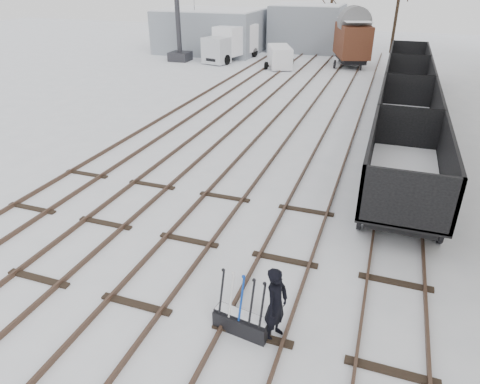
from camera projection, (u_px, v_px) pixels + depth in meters
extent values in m
plane|color=white|center=(136.00, 305.00, 10.53)|extent=(120.00, 120.00, 0.00)
cube|color=black|center=(165.00, 116.00, 24.23)|extent=(0.07, 52.00, 0.15)
cube|color=black|center=(188.00, 118.00, 23.80)|extent=(0.07, 52.00, 0.15)
cube|color=black|center=(9.00, 222.00, 13.97)|extent=(1.90, 0.20, 0.08)
cube|color=black|center=(214.00, 121.00, 23.34)|extent=(0.07, 52.00, 0.15)
cube|color=black|center=(239.00, 124.00, 22.91)|extent=(0.07, 52.00, 0.15)
cube|color=black|center=(86.00, 239.00, 13.08)|extent=(1.90, 0.20, 0.08)
cube|color=black|center=(267.00, 127.00, 22.45)|extent=(0.07, 52.00, 0.15)
cube|color=black|center=(294.00, 130.00, 22.03)|extent=(0.07, 52.00, 0.15)
cube|color=black|center=(174.00, 259.00, 12.20)|extent=(1.90, 0.20, 0.08)
cube|color=black|center=(324.00, 133.00, 21.57)|extent=(0.07, 52.00, 0.15)
cube|color=black|center=(353.00, 137.00, 21.14)|extent=(0.07, 52.00, 0.15)
cube|color=black|center=(275.00, 281.00, 11.31)|extent=(1.90, 0.20, 0.08)
cube|color=black|center=(386.00, 140.00, 20.68)|extent=(0.07, 52.00, 0.15)
cube|color=black|center=(418.00, 144.00, 20.25)|extent=(0.07, 52.00, 0.15)
cube|color=black|center=(394.00, 307.00, 10.42)|extent=(1.90, 0.20, 0.08)
cube|color=gray|center=(212.00, 31.00, 43.66)|extent=(10.00, 8.00, 4.00)
cube|color=white|center=(212.00, 9.00, 42.72)|extent=(9.80, 7.84, 0.10)
cube|color=gray|center=(307.00, 28.00, 44.26)|extent=(7.00, 6.00, 4.40)
cube|color=white|center=(309.00, 4.00, 43.23)|extent=(6.86, 5.88, 0.10)
cube|color=black|center=(242.00, 324.00, 9.68)|extent=(1.35, 0.60, 0.44)
cube|color=black|center=(242.00, 316.00, 9.57)|extent=(1.33, 0.48, 0.06)
cube|color=white|center=(242.00, 314.00, 9.55)|extent=(1.27, 0.44, 0.03)
cylinder|color=black|center=(222.00, 292.00, 9.55)|extent=(0.09, 0.32, 1.08)
cylinder|color=silver|center=(232.00, 295.00, 9.45)|extent=(0.09, 0.32, 1.08)
cylinder|color=#0B3498|center=(242.00, 299.00, 9.34)|extent=(0.09, 0.32, 1.08)
cylinder|color=black|center=(252.00, 302.00, 9.24)|extent=(0.09, 0.32, 1.08)
cylinder|color=black|center=(262.00, 306.00, 9.14)|extent=(0.09, 0.32, 1.08)
imported|color=black|center=(276.00, 305.00, 9.22)|extent=(0.60, 0.76, 1.83)
cube|color=black|center=(402.00, 187.00, 14.78)|extent=(2.08, 5.71, 0.43)
cube|color=black|center=(403.00, 181.00, 14.68)|extent=(2.60, 6.49, 0.13)
cube|color=black|center=(369.00, 153.00, 14.65)|extent=(0.11, 6.49, 1.73)
cube|color=black|center=(448.00, 163.00, 13.92)|extent=(0.11, 6.49, 1.73)
cube|color=white|center=(404.00, 178.00, 14.63)|extent=(2.34, 6.23, 0.06)
cylinder|color=black|center=(360.00, 218.00, 13.54)|extent=(0.13, 0.76, 0.76)
cylinder|color=black|center=(434.00, 176.00, 16.32)|extent=(0.13, 0.76, 0.76)
cube|color=black|center=(404.00, 130.00, 20.15)|extent=(2.08, 5.71, 0.43)
cube|color=black|center=(405.00, 125.00, 20.05)|extent=(2.60, 6.49, 0.13)
cube|color=black|center=(380.00, 105.00, 20.02)|extent=(0.11, 6.49, 1.73)
cube|color=black|center=(437.00, 110.00, 19.29)|extent=(0.11, 6.49, 1.73)
cube|color=white|center=(405.00, 123.00, 20.00)|extent=(2.34, 6.23, 0.06)
cylinder|color=black|center=(374.00, 148.00, 18.91)|extent=(0.13, 0.76, 0.76)
cylinder|color=black|center=(428.00, 126.00, 21.69)|extent=(0.13, 0.76, 0.76)
cube|color=black|center=(405.00, 97.00, 25.52)|extent=(2.08, 5.71, 0.43)
cube|color=black|center=(406.00, 93.00, 25.42)|extent=(2.60, 6.49, 0.13)
cube|color=black|center=(386.00, 77.00, 25.39)|extent=(0.11, 6.49, 1.73)
cube|color=black|center=(431.00, 80.00, 24.66)|extent=(0.11, 6.49, 1.73)
cube|color=white|center=(406.00, 91.00, 25.37)|extent=(2.34, 6.23, 0.06)
cylinder|color=black|center=(382.00, 109.00, 24.28)|extent=(0.13, 0.76, 0.76)
cylinder|color=black|center=(424.00, 95.00, 27.06)|extent=(0.13, 0.76, 0.76)
cube|color=black|center=(406.00, 75.00, 30.89)|extent=(2.08, 5.71, 0.43)
cube|color=black|center=(406.00, 72.00, 30.79)|extent=(2.60, 6.49, 0.13)
cube|color=black|center=(390.00, 59.00, 30.76)|extent=(0.11, 6.49, 1.73)
cube|color=black|center=(427.00, 61.00, 30.02)|extent=(0.11, 6.49, 1.73)
cube|color=white|center=(407.00, 71.00, 30.74)|extent=(2.34, 6.23, 0.06)
cylinder|color=black|center=(387.00, 85.00, 29.64)|extent=(0.13, 0.76, 0.76)
cylinder|color=black|center=(422.00, 75.00, 32.43)|extent=(0.13, 0.76, 0.76)
cube|color=black|center=(350.00, 58.00, 37.36)|extent=(3.10, 4.74, 0.40)
cube|color=#522518|center=(352.00, 40.00, 36.68)|extent=(3.73, 5.45, 2.58)
cube|color=white|center=(355.00, 20.00, 35.93)|extent=(3.43, 5.14, 0.04)
cylinder|color=black|center=(335.00, 64.00, 36.49)|extent=(0.12, 0.70, 0.70)
cylinder|color=black|center=(364.00, 59.00, 38.51)|extent=(0.12, 0.70, 0.70)
cube|color=black|center=(232.00, 55.00, 39.97)|extent=(2.61, 6.69, 0.26)
cube|color=silver|center=(222.00, 51.00, 37.60)|extent=(2.45, 2.20, 2.18)
cube|color=white|center=(234.00, 39.00, 39.98)|extent=(3.21, 4.93, 2.44)
cube|color=white|center=(234.00, 25.00, 39.41)|extent=(3.15, 4.84, 0.03)
cylinder|color=black|center=(213.00, 59.00, 38.37)|extent=(0.26, 0.87, 0.87)
cylinder|color=black|center=(250.00, 52.00, 41.75)|extent=(0.26, 0.87, 0.87)
cube|color=white|center=(280.00, 57.00, 36.63)|extent=(3.09, 4.32, 1.62)
cube|color=white|center=(280.00, 46.00, 36.25)|extent=(3.01, 4.22, 0.04)
cylinder|color=black|center=(266.00, 66.00, 36.07)|extent=(0.20, 0.63, 0.63)
cylinder|color=black|center=(292.00, 62.00, 37.71)|extent=(0.20, 0.63, 0.63)
cube|color=#29292E|center=(180.00, 56.00, 39.62)|extent=(1.85, 1.85, 0.79)
cylinder|color=#29292E|center=(178.00, 15.00, 37.99)|extent=(0.44, 0.44, 7.93)
cylinder|color=black|center=(195.00, 3.00, 40.87)|extent=(0.04, 0.04, 4.46)
cylinder|color=black|center=(330.00, 19.00, 44.98)|extent=(0.30, 0.30, 6.00)
cylinder|color=black|center=(397.00, 9.00, 41.90)|extent=(0.30, 0.30, 8.27)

